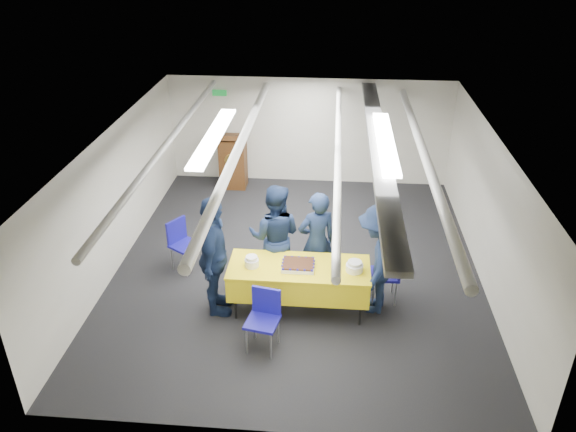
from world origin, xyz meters
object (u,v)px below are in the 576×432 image
object	(u,v)px
serving_table	(299,278)
sailor_d	(378,260)
sailor_c	(214,257)
podium	(233,160)
sailor_a	(317,242)
sailor_b	(275,237)
chair_left	(181,240)
chair_near	(264,313)
chair_right	(390,270)
sheet_cake	(298,265)

from	to	relation	value
serving_table	sailor_d	bearing A→B (deg)	6.95
serving_table	sailor_c	xyz separation A→B (m)	(-1.21, -0.11, 0.38)
podium	sailor_d	size ratio (longest dim) A/B	0.73
serving_table	sailor_a	xyz separation A→B (m)	(0.23, 0.61, 0.27)
serving_table	podium	xyz separation A→B (m)	(-1.70, 4.25, 0.05)
sailor_c	sailor_b	bearing A→B (deg)	-50.30
chair_left	sailor_b	xyz separation A→B (m)	(1.59, -0.35, 0.33)
chair_near	chair_right	distance (m)	2.13
chair_left	sailor_d	size ratio (longest dim) A/B	0.51
podium	chair_near	distance (m)	5.22
podium	sailor_a	distance (m)	4.13
chair_near	sailor_a	xyz separation A→B (m)	(0.64, 1.42, 0.30)
chair_left	sailor_c	distance (m)	1.42
podium	chair_near	size ratio (longest dim) A/B	1.44
chair_right	serving_table	bearing A→B (deg)	-164.31
sheet_cake	sailor_c	world-z (taller)	sailor_c
chair_left	chair_right	bearing A→B (deg)	-10.40
podium	chair_near	world-z (taller)	podium
sailor_b	sailor_c	xyz separation A→B (m)	(-0.79, -0.77, 0.07)
chair_left	podium	bearing A→B (deg)	84.64
chair_left	sailor_d	bearing A→B (deg)	-15.34
chair_right	podium	bearing A→B (deg)	128.34
sailor_a	sailor_c	distance (m)	1.61
sailor_a	sailor_d	distance (m)	1.01
chair_right	chair_near	bearing A→B (deg)	-145.87
chair_left	sailor_c	size ratio (longest dim) A/B	0.47
chair_left	sailor_a	xyz separation A→B (m)	(2.24, -0.39, 0.30)
serving_table	sailor_b	xyz separation A→B (m)	(-0.42, 0.65, 0.31)
podium	chair_near	bearing A→B (deg)	-75.69
serving_table	chair_near	bearing A→B (deg)	-116.72
sailor_b	sailor_d	world-z (taller)	sailor_b
podium	sailor_b	size ratio (longest dim) A/B	0.72
sheet_cake	sailor_d	xyz separation A→B (m)	(1.14, 0.17, 0.04)
chair_right	sailor_d	world-z (taller)	sailor_d
serving_table	chair_left	xyz separation A→B (m)	(-2.01, 1.00, -0.03)
sheet_cake	sailor_b	distance (m)	0.80
sailor_d	sailor_c	bearing A→B (deg)	-70.83
chair_near	sailor_a	distance (m)	1.59
serving_table	chair_left	bearing A→B (deg)	153.57
serving_table	sheet_cake	distance (m)	0.25
sailor_d	sailor_a	bearing A→B (deg)	-104.57
chair_near	chair_right	xyz separation A→B (m)	(1.77, 1.20, 0.00)
chair_left	sailor_c	xyz separation A→B (m)	(0.79, -1.11, 0.40)
chair_left	sailor_a	world-z (taller)	sailor_a
sailor_a	sailor_c	bearing A→B (deg)	4.14
sheet_cake	podium	xyz separation A→B (m)	(-1.69, 4.27, -0.20)
chair_right	sailor_d	xyz separation A→B (m)	(-0.23, -0.24, 0.32)
chair_right	sailor_b	xyz separation A→B (m)	(-1.77, 0.27, 0.33)
chair_right	sailor_c	bearing A→B (deg)	-169.09
chair_near	sailor_d	xyz separation A→B (m)	(1.54, 0.95, 0.32)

